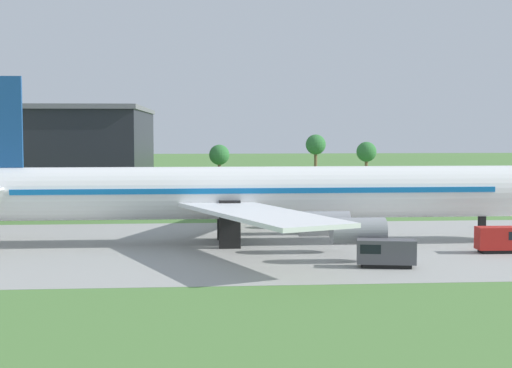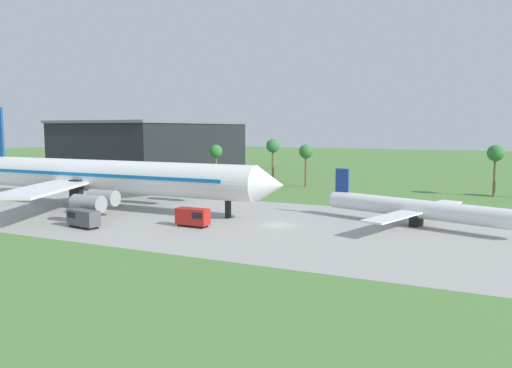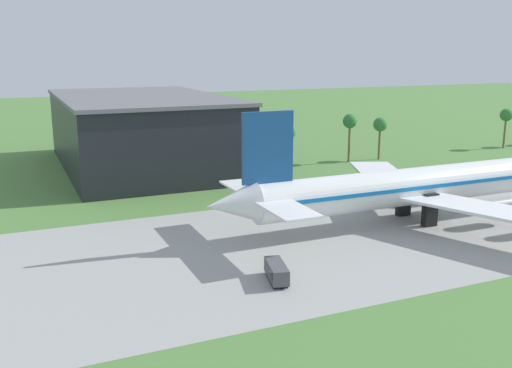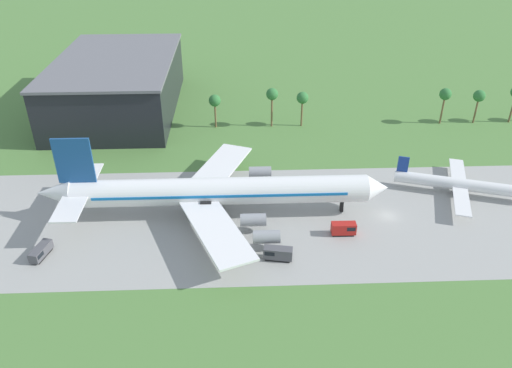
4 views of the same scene
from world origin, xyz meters
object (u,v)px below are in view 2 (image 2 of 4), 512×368
(jet_airliner, at_px, (97,176))
(regional_aircraft, at_px, (416,209))
(baggage_tug, at_px, (83,218))
(fuel_truck, at_px, (193,217))
(terminal_building, at_px, (157,147))

(jet_airliner, bearing_deg, regional_aircraft, 6.21)
(baggage_tug, xyz_separation_m, fuel_truck, (14.77, 7.63, 0.06))
(regional_aircraft, relative_size, terminal_building, 0.48)
(regional_aircraft, relative_size, baggage_tug, 4.99)
(baggage_tug, bearing_deg, fuel_truck, 27.31)
(jet_airliner, bearing_deg, baggage_tug, -52.95)
(regional_aircraft, height_order, baggage_tug, regional_aircraft)
(terminal_building, bearing_deg, jet_airliner, -62.50)
(fuel_truck, relative_size, terminal_building, 0.08)
(baggage_tug, relative_size, fuel_truck, 1.15)
(regional_aircraft, bearing_deg, fuel_truck, -153.50)
(regional_aircraft, bearing_deg, terminal_building, 147.64)
(jet_airliner, xyz_separation_m, regional_aircraft, (57.66, 6.27, -3.26))
(jet_airliner, height_order, regional_aircraft, jet_airliner)
(baggage_tug, relative_size, terminal_building, 0.10)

